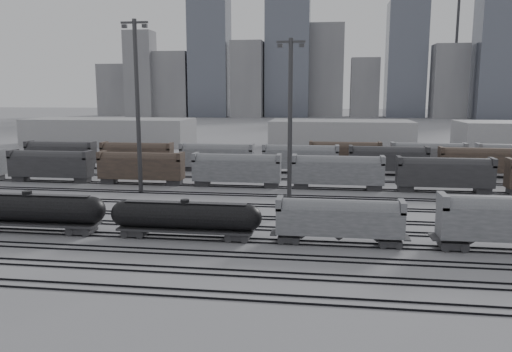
# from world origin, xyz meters

# --- Properties ---
(ground) EXTENTS (900.00, 900.00, 0.00)m
(ground) POSITION_xyz_m (0.00, 0.00, 0.00)
(ground) COLOR #A4A4A8
(ground) RESTS_ON ground
(tracks) EXTENTS (220.00, 71.50, 0.16)m
(tracks) POSITION_xyz_m (0.00, 17.50, 0.08)
(tracks) COLOR black
(tracks) RESTS_ON ground
(tank_car_a) EXTENTS (18.58, 3.10, 4.59)m
(tank_car_a) POSITION_xyz_m (-27.75, 1.00, 2.66)
(tank_car_a) COLOR #28272A
(tank_car_a) RESTS_ON ground
(tank_car_b) EXTENTS (16.98, 2.83, 4.20)m
(tank_car_b) POSITION_xyz_m (-9.14, 1.00, 2.43)
(tank_car_b) COLOR #28272A
(tank_car_b) RESTS_ON ground
(hopper_car_a) EXTENTS (13.30, 2.64, 4.76)m
(hopper_car_a) POSITION_xyz_m (7.57, 1.00, 2.94)
(hopper_car_a) COLOR #28272A
(hopper_car_a) RESTS_ON ground
(light_mast_b) EXTENTS (4.33, 0.69, 27.03)m
(light_mast_b) POSITION_xyz_m (-23.47, 24.96, 14.34)
(light_mast_b) COLOR #353537
(light_mast_b) RESTS_ON ground
(light_mast_c) EXTENTS (3.62, 0.58, 22.63)m
(light_mast_c) POSITION_xyz_m (1.37, 13.40, 12.00)
(light_mast_c) COLOR #353537
(light_mast_c) RESTS_ON ground
(bg_string_near) EXTENTS (151.00, 3.00, 5.60)m
(bg_string_near) POSITION_xyz_m (8.00, 32.00, 2.80)
(bg_string_near) COLOR gray
(bg_string_near) RESTS_ON ground
(bg_string_mid) EXTENTS (151.00, 3.00, 5.60)m
(bg_string_mid) POSITION_xyz_m (18.00, 48.00, 2.80)
(bg_string_mid) COLOR #28272A
(bg_string_mid) RESTS_ON ground
(bg_string_far) EXTENTS (66.00, 3.00, 5.60)m
(bg_string_far) POSITION_xyz_m (35.50, 56.00, 2.80)
(bg_string_far) COLOR brown
(bg_string_far) RESTS_ON ground
(warehouse_left) EXTENTS (50.00, 18.00, 8.00)m
(warehouse_left) POSITION_xyz_m (-60.00, 95.00, 4.00)
(warehouse_left) COLOR #A9A9AB
(warehouse_left) RESTS_ON ground
(warehouse_mid) EXTENTS (40.00, 18.00, 8.00)m
(warehouse_mid) POSITION_xyz_m (10.00, 95.00, 4.00)
(warehouse_mid) COLOR #A9A9AB
(warehouse_mid) RESTS_ON ground
(skyline) EXTENTS (316.00, 22.40, 95.00)m
(skyline) POSITION_xyz_m (10.84, 280.00, 34.73)
(skyline) COLOR gray
(skyline) RESTS_ON ground
(crane_left) EXTENTS (42.00, 1.80, 100.00)m
(crane_left) POSITION_xyz_m (-28.74, 305.00, 57.39)
(crane_left) COLOR #353537
(crane_left) RESTS_ON ground
(crane_right) EXTENTS (42.00, 1.80, 100.00)m
(crane_right) POSITION_xyz_m (91.26, 305.00, 57.39)
(crane_right) COLOR #353537
(crane_right) RESTS_ON ground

